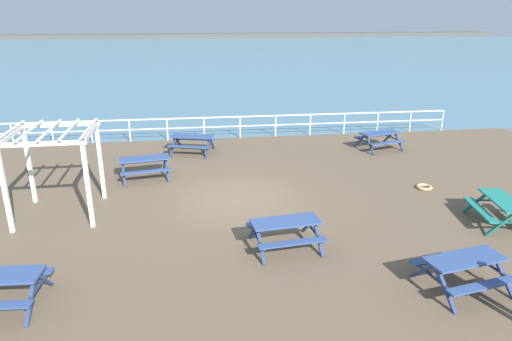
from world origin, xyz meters
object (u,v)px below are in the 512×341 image
picnic_table_mid_centre (380,136)px  lattice_pergola (53,152)px  picnic_table_near_right (464,265)px  picnic_table_far_right (503,206)px  picnic_table_near_left (285,227)px  picnic_table_far_left (192,140)px  picnic_table_seaward (144,163)px

picnic_table_mid_centre → lattice_pergola: (-12.44, -5.37, 1.41)m
picnic_table_near_right → picnic_table_mid_centre: bearing=66.9°
picnic_table_far_right → lattice_pergola: 13.30m
picnic_table_near_left → lattice_pergola: 7.25m
picnic_table_far_right → lattice_pergola: bearing=88.1°
picnic_table_near_left → lattice_pergola: lattice_pergola is taller
lattice_pergola → picnic_table_far_left: bearing=54.5°
picnic_table_near_left → picnic_table_far_left: (-2.38, 8.96, 0.00)m
picnic_table_near_right → picnic_table_far_left: bearing=107.2°
picnic_table_near_left → picnic_table_mid_centre: bearing=47.8°
picnic_table_seaward → picnic_table_mid_centre: bearing=3.9°
picnic_table_far_left → picnic_table_far_right: 12.29m
picnic_table_near_left → picnic_table_far_right: (6.55, 0.53, 0.00)m
picnic_table_near_right → picnic_table_seaward: size_ratio=1.01×
lattice_pergola → picnic_table_far_right: bearing=-12.1°
picnic_table_far_right → picnic_table_seaward: (-10.72, 5.46, 0.00)m
picnic_table_near_left → picnic_table_mid_centre: (6.01, 8.41, 0.00)m
picnic_table_far_left → picnic_table_seaward: size_ratio=1.06×
picnic_table_near_right → picnic_table_seaward: bearing=122.3°
picnic_table_far_right → picnic_table_seaward: 12.03m
picnic_table_mid_centre → picnic_table_far_right: (0.55, -7.88, 0.00)m
picnic_table_far_left → picnic_table_near_right: bearing=-46.1°
picnic_table_near_left → picnic_table_far_right: 6.57m
picnic_table_far_left → lattice_pergola: bearing=-108.2°
lattice_pergola → picnic_table_near_left: bearing=-26.5°
picnic_table_far_right → picnic_table_near_right: bearing=143.7°
lattice_pergola → picnic_table_seaward: bearing=51.4°
picnic_table_far_right → picnic_table_seaward: size_ratio=1.00×
picnic_table_near_right → picnic_table_far_right: bearing=34.1°
picnic_table_far_right → lattice_pergola: lattice_pergola is taller
picnic_table_near_left → picnic_table_seaward: (-4.17, 5.99, 0.00)m
picnic_table_near_left → picnic_table_mid_centre: size_ratio=0.93×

